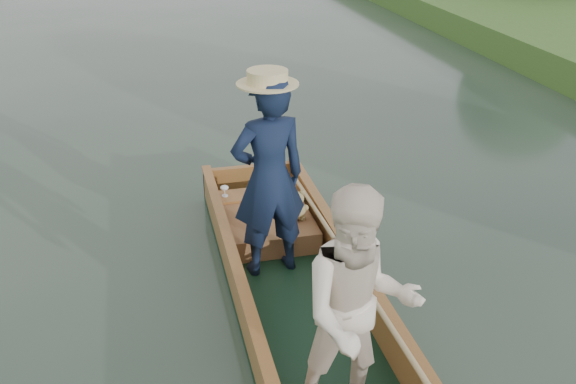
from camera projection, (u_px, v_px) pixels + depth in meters
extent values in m
plane|color=#283D30|center=(304.00, 323.00, 5.42)|extent=(120.00, 120.00, 0.00)
cube|color=black|center=(305.00, 319.00, 5.40)|extent=(1.10, 5.00, 0.08)
cube|color=#9E6331|center=(244.00, 308.00, 5.21)|extent=(0.08, 5.00, 0.32)
cube|color=#9E6331|center=(363.00, 291.00, 5.42)|extent=(0.08, 5.00, 0.32)
cube|color=#9E6331|center=(251.00, 178.00, 7.46)|extent=(1.10, 0.08, 0.32)
cube|color=#9E6331|center=(243.00, 290.00, 5.13)|extent=(0.10, 5.00, 0.04)
cube|color=#9E6331|center=(364.00, 274.00, 5.34)|extent=(0.10, 5.00, 0.04)
cube|color=#9E6331|center=(260.00, 194.00, 6.95)|extent=(0.94, 0.30, 0.05)
imported|color=#101B35|center=(269.00, 179.00, 5.62)|extent=(0.74, 0.54, 1.86)
cylinder|color=beige|center=(267.00, 80.00, 5.23)|extent=(0.52, 0.52, 0.12)
imported|color=white|center=(359.00, 311.00, 4.04)|extent=(0.88, 0.71, 1.70)
cube|color=#9C4232|center=(270.00, 227.00, 6.53)|extent=(0.85, 0.90, 0.22)
sphere|color=tan|center=(297.00, 210.00, 6.40)|extent=(0.18, 0.18, 0.18)
sphere|color=tan|center=(297.00, 198.00, 6.33)|extent=(0.14, 0.14, 0.14)
sphere|color=tan|center=(292.00, 193.00, 6.30)|extent=(0.05, 0.05, 0.05)
sphere|color=tan|center=(302.00, 192.00, 6.32)|extent=(0.05, 0.05, 0.05)
sphere|color=tan|center=(299.00, 202.00, 6.29)|extent=(0.06, 0.06, 0.06)
sphere|color=tan|center=(289.00, 210.00, 6.36)|extent=(0.06, 0.06, 0.06)
sphere|color=tan|center=(305.00, 208.00, 6.39)|extent=(0.06, 0.06, 0.06)
sphere|color=tan|center=(293.00, 219.00, 6.40)|extent=(0.07, 0.07, 0.07)
sphere|color=tan|center=(302.00, 218.00, 6.42)|extent=(0.07, 0.07, 0.07)
cylinder|color=silver|center=(225.00, 196.00, 6.85)|extent=(0.07, 0.07, 0.01)
cylinder|color=silver|center=(225.00, 192.00, 6.84)|extent=(0.01, 0.01, 0.08)
ellipsoid|color=silver|center=(224.00, 188.00, 6.81)|extent=(0.09, 0.09, 0.05)
cylinder|color=tan|center=(364.00, 285.00, 5.12)|extent=(0.04, 4.46, 0.20)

